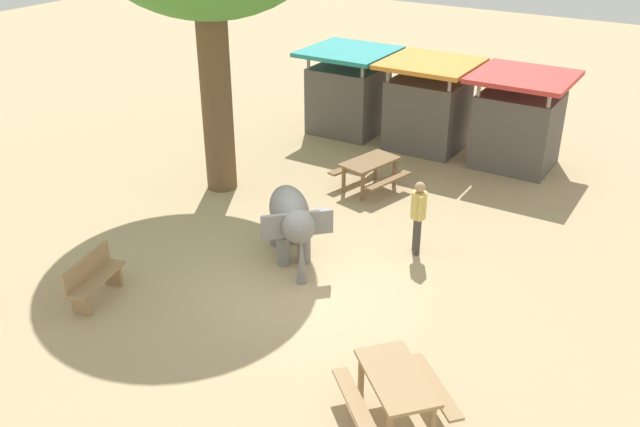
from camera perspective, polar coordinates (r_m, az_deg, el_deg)
name	(u,v)px	position (r m, az deg, el deg)	size (l,w,h in m)	color
ground_plane	(299,283)	(13.65, -1.73, -5.74)	(60.00, 60.00, 0.00)	tan
elephant	(291,218)	(14.05, -2.39, -0.37)	(1.97, 1.97, 1.46)	slate
person_handler	(418,212)	(14.39, 8.11, 0.12)	(0.32, 0.45, 1.62)	#3F3833
wooden_bench	(93,277)	(13.61, -18.20, -5.01)	(0.73, 1.46, 0.88)	#9E7A51
picnic_table_near	(370,168)	(17.36, 4.11, 3.79)	(1.80, 1.81, 0.78)	brown
picnic_table_far	(396,386)	(10.38, 6.28, -13.94)	(2.11, 2.10, 0.78)	#9E7A51
market_stall_teal	(348,95)	(21.21, 2.33, 9.71)	(2.50, 2.50, 2.52)	#59514C
market_stall_orange	(428,109)	(20.13, 8.86, 8.48)	(2.50, 2.50, 2.52)	#59514C
market_stall_red	(518,125)	(19.34, 15.97, 7.00)	(2.50, 2.50, 2.52)	#59514C
feed_bucket	(321,217)	(15.79, 0.06, -0.28)	(0.36, 0.36, 0.32)	gray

